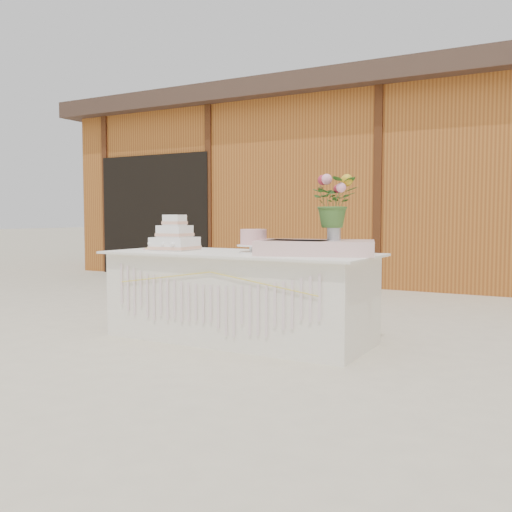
{
  "coord_description": "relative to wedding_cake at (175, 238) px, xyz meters",
  "views": [
    {
      "loc": [
        2.55,
        -4.27,
        1.09
      ],
      "look_at": [
        0.0,
        0.3,
        0.72
      ],
      "focal_mm": 40.0,
      "sensor_mm": 36.0,
      "label": 1
    }
  ],
  "objects": [
    {
      "name": "ground",
      "position": [
        0.7,
        0.01,
        -0.88
      ],
      "size": [
        80.0,
        80.0,
        0.0
      ],
      "primitive_type": "plane",
      "color": "beige",
      "rests_on": "ground"
    },
    {
      "name": "wedding_cake",
      "position": [
        0.0,
        0.0,
        0.0
      ],
      "size": [
        0.39,
        0.39,
        0.33
      ],
      "rotation": [
        0.0,
        0.0,
        0.07
      ],
      "color": "white",
      "rests_on": "cake_table"
    },
    {
      "name": "pink_cake_stand",
      "position": [
        0.86,
        -0.04,
        0.0
      ],
      "size": [
        0.28,
        0.28,
        0.21
      ],
      "color": "white",
      "rests_on": "cake_table"
    },
    {
      "name": "satin_runner",
      "position": [
        1.4,
        0.04,
        -0.05
      ],
      "size": [
        1.07,
        0.81,
        0.12
      ],
      "primitive_type": "cube",
      "rotation": [
        0.0,
        0.0,
        0.31
      ],
      "color": "beige",
      "rests_on": "cake_table"
    },
    {
      "name": "bouquet",
      "position": [
        1.54,
        0.09,
        0.36
      ],
      "size": [
        0.47,
        0.46,
        0.41
      ],
      "primitive_type": "imported",
      "rotation": [
        0.0,
        0.0,
        0.51
      ],
      "color": "#3B6528",
      "rests_on": "flower_vase"
    },
    {
      "name": "loose_flowers",
      "position": [
        -0.34,
        0.1,
        -0.1
      ],
      "size": [
        0.18,
        0.32,
        0.02
      ],
      "primitive_type": null,
      "rotation": [
        0.0,
        0.0,
        -0.18
      ],
      "color": "pink",
      "rests_on": "cake_table"
    },
    {
      "name": "cake_table",
      "position": [
        0.7,
        0.0,
        -0.49
      ],
      "size": [
        2.4,
        1.0,
        0.77
      ],
      "color": "white",
      "rests_on": "ground"
    },
    {
      "name": "flower_vase",
      "position": [
        1.54,
        0.09,
        0.08
      ],
      "size": [
        0.11,
        0.11,
        0.15
      ],
      "primitive_type": "cylinder",
      "color": "silver",
      "rests_on": "satin_runner"
    },
    {
      "name": "barn",
      "position": [
        0.69,
        6.0,
        0.79
      ],
      "size": [
        12.6,
        4.6,
        3.3
      ],
      "color": "#A46022",
      "rests_on": "ground"
    }
  ]
}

